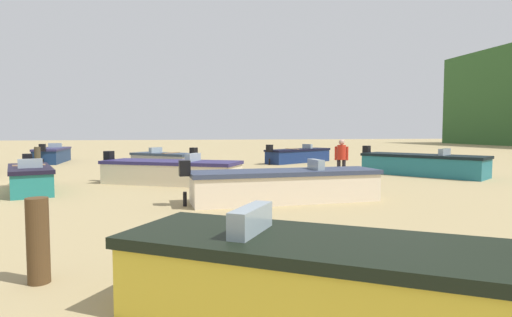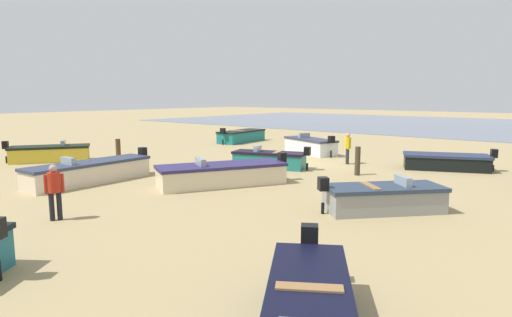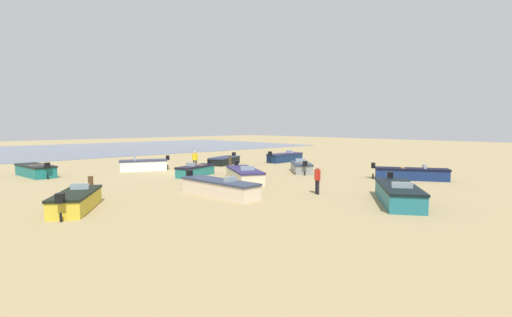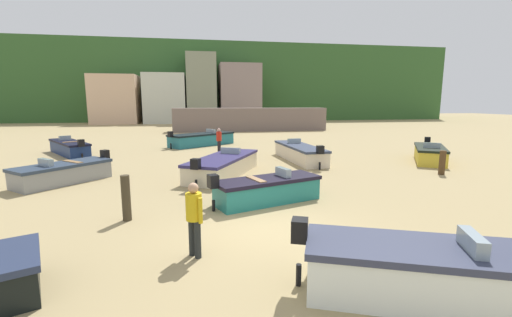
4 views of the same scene
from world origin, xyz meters
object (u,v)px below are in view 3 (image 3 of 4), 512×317
Objects in this scene: boat_cream_10 at (244,175)px; beach_walker_distant at (195,159)px; boat_grey_4 at (301,167)px; boat_navy_5 at (411,174)px; mooring_post_mid_beach at (91,186)px; beach_walker_foreground at (317,178)px; boat_yellow_0 at (76,201)px; mooring_post_near_water at (230,163)px; boat_teal_6 at (36,170)px; boat_teal_9 at (196,171)px; boat_navy_2 at (285,157)px; boat_white_7 at (143,165)px; boat_cream_1 at (219,188)px; boat_black_3 at (225,161)px; boat_teal_8 at (398,194)px.

boat_cream_10 is 3.25× the size of beach_walker_distant.
beach_walker_distant is (5.29, -7.71, 0.53)m from boat_grey_4.
boat_navy_5 reaches higher than mooring_post_mid_beach.
beach_walker_foreground is 1.00× the size of beach_walker_distant.
mooring_post_mid_beach is at bearing 93.56° from boat_yellow_0.
boat_navy_5 is 3.75× the size of mooring_post_near_water.
boat_teal_6 is 21.54m from beach_walker_foreground.
boat_yellow_0 is 0.79× the size of boat_cream_10.
boat_yellow_0 is at bearing 100.14° from boat_teal_9.
boat_white_7 is (14.54, -3.11, 0.02)m from boat_navy_2.
boat_cream_10 reaches higher than boat_grey_4.
boat_navy_2 is 3.72× the size of mooring_post_near_water.
boat_black_3 is at bearing -132.74° from boat_cream_1.
boat_black_3 is 9.25m from boat_grey_4.
boat_cream_10 is (-10.11, 12.59, -0.02)m from boat_teal_6.
boat_cream_1 is 16.62m from boat_teal_6.
boat_navy_2 is at bearing -17.02° from beach_walker_foreground.
boat_teal_6 reaches higher than boat_yellow_0.
mooring_post_mid_beach is (21.89, 5.58, 0.08)m from boat_navy_2.
boat_grey_4 is (5.51, 6.89, -0.04)m from boat_navy_2.
boat_navy_2 is at bearing -151.72° from boat_cream_1.
boat_cream_10 is 4.79× the size of mooring_post_mid_beach.
beach_walker_distant is (7.77, -15.79, 0.52)m from boat_navy_5.
mooring_post_near_water reaches higher than boat_black_3.
boat_teal_8 reaches higher than boat_cream_10.
beach_walker_distant is (-11.10, -6.41, 0.40)m from mooring_post_mid_beach.
beach_walker_foreground is (-9.55, 8.21, 0.40)m from mooring_post_mid_beach.
boat_navy_2 is at bearing -97.29° from boat_teal_9.
boat_cream_1 is 4.30× the size of mooring_post_near_water.
boat_teal_6 reaches higher than boat_cream_1.
mooring_post_near_water is 3.22m from beach_walker_distant.
boat_teal_6 is at bearing 116.90° from boat_yellow_0.
boat_teal_6 is at bearing -148.78° from beach_walker_distant.
boat_cream_1 is at bearing 135.94° from boat_teal_9.
boat_grey_4 is (-11.12, -3.42, -0.03)m from boat_cream_1.
boat_teal_6 is at bearing 95.50° from boat_white_7.
boat_teal_9 is 11.06m from beach_walker_foreground.
beach_walker_distant reaches higher than boat_teal_8.
boat_teal_9 is at bearing -166.50° from boat_grey_4.
boat_teal_8 is 18.90m from beach_walker_distant.
mooring_post_mid_beach is 12.82m from beach_walker_distant.
mooring_post_near_water is (2.62, 4.11, 0.26)m from boat_black_3.
boat_grey_4 is 0.69× the size of boat_cream_10.
boat_navy_5 is 1.16× the size of boat_white_7.
beach_walker_distant is (-5.83, -11.14, 0.51)m from boat_cream_1.
boat_navy_5 is 27.93m from boat_teal_6.
boat_teal_8 reaches higher than boat_black_3.
boat_navy_2 is 1.00× the size of boat_teal_6.
boat_cream_1 is at bearing -76.69° from boat_teal_6.
boat_cream_1 is 7.08m from mooring_post_mid_beach.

